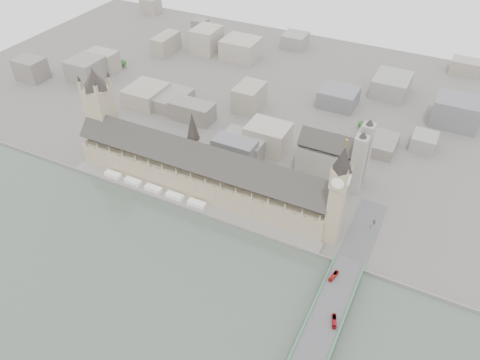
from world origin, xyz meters
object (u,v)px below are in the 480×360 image
at_px(palace_of_westminster, 201,170).
at_px(westminster_abbey, 334,157).
at_px(car_approach, 374,222).
at_px(red_bus_south, 334,321).
at_px(westminster_bridge, 321,332).
at_px(victoria_tower, 100,110).
at_px(red_bus_north, 334,276).
at_px(elizabeth_tower, 338,190).

bearing_deg(palace_of_westminster, westminster_abbey, 34.17).
bearing_deg(car_approach, palace_of_westminster, 174.67).
bearing_deg(red_bus_south, westminster_bridge, -148.16).
bearing_deg(westminster_abbey, victoria_tower, -163.50).
height_order(westminster_bridge, red_bus_north, red_bus_north).
distance_m(victoria_tower, westminster_bridge, 309.91).
bearing_deg(red_bus_north, westminster_bridge, -69.49).
distance_m(palace_of_westminster, elizabeth_tower, 142.94).
height_order(westminster_bridge, red_bus_south, red_bus_south).
height_order(palace_of_westminster, car_approach, palace_of_westminster).
height_order(red_bus_north, red_bus_south, red_bus_south).
relative_size(palace_of_westminster, elizabeth_tower, 2.47).
xyz_separation_m(victoria_tower, westminster_bridge, (284.00, -113.50, -50.08)).
xyz_separation_m(palace_of_westminster, elizabeth_tower, (138.00, -11.70, 35.38)).
relative_size(westminster_abbey, car_approach, 13.30).
bearing_deg(victoria_tower, red_bus_south, -19.97).
bearing_deg(red_bus_south, westminster_abbey, 89.04).
bearing_deg(car_approach, westminster_abbey, 123.59).
xyz_separation_m(palace_of_westminster, westminster_abbey, (110.92, 75.30, 2.38)).
bearing_deg(red_bus_south, victoria_tower, 140.83).
bearing_deg(victoria_tower, westminster_bridge, -21.78).
bearing_deg(palace_of_westminster, red_bus_south, -30.50).
distance_m(westminster_abbey, red_bus_north, 142.68).
distance_m(palace_of_westminster, victoria_tower, 126.41).
xyz_separation_m(westminster_bridge, westminster_abbey, (-51.08, 182.50, 19.96)).
xyz_separation_m(westminster_bridge, red_bus_north, (-6.61, 47.57, 6.79)).
bearing_deg(palace_of_westminster, elizabeth_tower, -4.85).
height_order(victoria_tower, westminster_bridge, victoria_tower).
bearing_deg(red_bus_south, palace_of_westminster, 130.30).
xyz_separation_m(westminster_abbey, car_approach, (57.87, -59.07, -14.09)).
distance_m(victoria_tower, car_approach, 294.31).
distance_m(palace_of_westminster, westminster_bridge, 195.05).
xyz_separation_m(victoria_tower, car_approach, (290.80, 9.93, -44.21)).
bearing_deg(red_bus_north, victoria_tower, 179.24).
relative_size(victoria_tower, red_bus_north, 8.37).
height_order(palace_of_westminster, elizabeth_tower, elizabeth_tower).
bearing_deg(red_bus_north, red_bus_south, -59.13).
xyz_separation_m(elizabeth_tower, car_approach, (30.80, 27.93, -47.09)).
distance_m(victoria_tower, westminster_abbey, 244.79).
relative_size(elizabeth_tower, red_bus_north, 9.00).
relative_size(palace_of_westminster, car_approach, 51.84).
distance_m(westminster_abbey, car_approach, 83.88).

